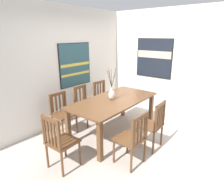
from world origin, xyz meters
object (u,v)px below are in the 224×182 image
(chair_2, at_px, (103,97))
(chair_4, at_px, (85,104))
(chair_5, at_px, (133,138))
(chair_0, at_px, (153,124))
(centerpiece_vase, at_px, (112,93))
(dining_table, at_px, (114,104))
(painting_on_back_wall, at_px, (75,65))
(chair_3, at_px, (59,141))
(painting_on_side_wall, at_px, (154,58))
(chair_1, at_px, (62,113))

(chair_2, distance_m, chair_4, 0.67)
(chair_5, bearing_deg, chair_0, -2.57)
(centerpiece_vase, bearing_deg, chair_5, -123.43)
(dining_table, distance_m, chair_2, 1.10)
(chair_5, relative_size, painting_on_back_wall, 0.88)
(centerpiece_vase, distance_m, chair_2, 1.15)
(chair_3, bearing_deg, chair_5, -46.38)
(chair_2, bearing_deg, dining_table, -126.38)
(painting_on_back_wall, bearing_deg, chair_3, -139.31)
(painting_on_side_wall, bearing_deg, chair_5, -159.70)
(centerpiece_vase, height_order, painting_on_back_wall, painting_on_back_wall)
(chair_1, bearing_deg, painting_on_back_wall, 27.95)
(painting_on_side_wall, bearing_deg, chair_1, 160.86)
(chair_3, distance_m, chair_5, 1.14)
(centerpiece_vase, relative_size, chair_4, 0.75)
(chair_0, relative_size, chair_4, 1.02)
(chair_0, xyz_separation_m, chair_4, (-0.03, 1.75, -0.02))
(dining_table, relative_size, chair_5, 2.16)
(centerpiece_vase, xyz_separation_m, painting_on_side_wall, (1.81, -0.01, 0.55))
(dining_table, distance_m, chair_3, 1.43)
(dining_table, relative_size, chair_3, 2.12)
(chair_1, relative_size, chair_2, 1.00)
(dining_table, relative_size, chair_0, 2.13)
(chair_3, relative_size, painting_on_side_wall, 0.90)
(chair_2, xyz_separation_m, chair_4, (-0.67, -0.01, -0.00))
(chair_3, bearing_deg, painting_on_side_wall, 1.07)
(dining_table, height_order, centerpiece_vase, centerpiece_vase)
(centerpiece_vase, xyz_separation_m, chair_0, (0.04, -0.93, -0.42))
(chair_1, distance_m, chair_4, 0.64)
(chair_1, relative_size, chair_3, 0.96)
(dining_table, distance_m, chair_5, 1.08)
(chair_3, height_order, chair_5, chair_3)
(dining_table, height_order, chair_1, chair_1)
(chair_4, bearing_deg, chair_3, -147.35)
(chair_3, bearing_deg, chair_0, -31.02)
(centerpiece_vase, xyz_separation_m, chair_3, (-1.38, -0.07, -0.42))
(painting_on_back_wall, bearing_deg, chair_4, -107.96)
(chair_1, relative_size, painting_on_side_wall, 0.86)
(chair_1, distance_m, chair_3, 1.18)
(chair_3, xyz_separation_m, chair_4, (1.39, 0.89, -0.02))
(chair_0, distance_m, chair_3, 1.66)
(chair_0, height_order, chair_3, chair_3)
(chair_1, xyz_separation_m, chair_4, (0.64, -0.01, -0.00))
(chair_2, bearing_deg, painting_on_back_wall, 141.88)
(chair_0, xyz_separation_m, chair_2, (0.63, 1.76, -0.01))
(chair_0, xyz_separation_m, chair_1, (-0.67, 1.76, -0.02))
(chair_1, bearing_deg, centerpiece_vase, -52.91)
(dining_table, bearing_deg, centerpiece_vase, 131.69)
(dining_table, relative_size, painting_on_side_wall, 1.91)
(chair_0, xyz_separation_m, painting_on_side_wall, (1.76, 0.92, 0.97))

